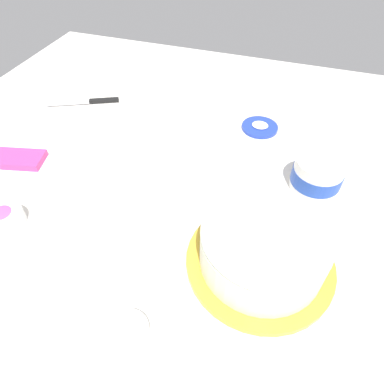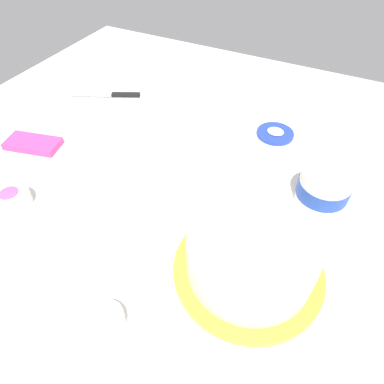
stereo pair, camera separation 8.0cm
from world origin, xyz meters
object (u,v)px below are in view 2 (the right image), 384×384
Objects in this scene: sprinkle_bowl_yellow at (103,323)px; frosted_cake at (251,256)px; candy_box_lower at (33,144)px; frosting_tub_lid at (275,133)px; paper_napkin at (112,198)px; spreading_knife at (112,95)px; sprinkle_bowl_green at (169,167)px; sprinkle_bowl_rainbow at (11,198)px; frosting_tub at (324,187)px.

frosted_cake is at bearing -130.14° from sprinkle_bowl_yellow.
candy_box_lower is at bearing -9.23° from frosted_cake.
frosting_tub_lid reaches higher than paper_napkin.
frosting_tub_lid is 0.72× the size of paper_napkin.
spreading_knife is at bearing 3.50° from frosting_tub_lid.
sprinkle_bowl_green reaches higher than spreading_knife.
paper_napkin is at bearing 63.20° from sprinkle_bowl_green.
spreading_knife is 0.49m from paper_napkin.
frosted_cake is at bearing -172.07° from sprinkle_bowl_rainbow.
spreading_knife is (0.65, -0.44, -0.05)m from frosted_cake.
frosted_cake is 0.37m from paper_napkin.
spreading_knife is at bearing -53.95° from paper_napkin.
sprinkle_bowl_yellow is at bearing 60.65° from frosting_tub.
frosted_cake reaches higher than sprinkle_bowl_green.
frosting_tub is at bearing 130.15° from frosting_tub_lid.
frosting_tub is at bearing -168.77° from sprinkle_bowl_green.
spreading_knife is (0.74, -0.17, -0.04)m from frosting_tub.
paper_napkin is at bearing -56.56° from sprinkle_bowl_yellow.
spreading_knife is at bearing -109.67° from candy_box_lower.
candy_box_lower is (0.04, 0.33, 0.00)m from spreading_knife.
frosted_cake reaches higher than sprinkle_bowl_rainbow.
candy_box_lower is 0.33m from paper_napkin.
frosted_cake is 1.36× the size of spreading_knife.
frosting_tub is 0.56m from sprinkle_bowl_yellow.
sprinkle_bowl_yellow is 0.40m from sprinkle_bowl_rainbow.
frosting_tub is 0.74m from sprinkle_bowl_rainbow.
candy_box_lower is at bearing 83.69° from spreading_knife.
sprinkle_bowl_rainbow is at bearing 49.26° from frosting_tub_lid.
frosting_tub_lid is 0.57m from spreading_knife.
paper_napkin is at bearing 26.29° from frosting_tub.
spreading_knife is 0.44m from sprinkle_bowl_green.
spreading_knife is 1.48× the size of paper_napkin.
frosting_tub_lid is at bearing -79.53° from frosted_cake.
frosted_cake is 0.79m from spreading_knife.
candy_box_lower reaches higher than paper_napkin.
frosting_tub is at bearing -119.35° from sprinkle_bowl_yellow.
frosted_cake reaches higher than frosting_tub.
frosted_cake is 0.29m from sprinkle_bowl_yellow.
candy_box_lower is at bearing -11.96° from paper_napkin.
spreading_knife is 0.33m from candy_box_lower.
paper_napkin is (0.28, 0.43, -0.00)m from frosting_tub_lid.
frosting_tub_lid is 0.71× the size of candy_box_lower.
frosted_cake is 2.78× the size of frosting_tub_lid.
spreading_knife is 2.54× the size of sprinkle_bowl_green.
sprinkle_bowl_green is at bearing -33.50° from frosted_cake.
spreading_knife is (0.56, 0.03, -0.00)m from frosting_tub_lid.
sprinkle_bowl_green is 0.58× the size of paper_napkin.
frosted_cake is at bearing 100.47° from frosting_tub_lid.
sprinkle_bowl_rainbow is at bearing 31.55° from paper_napkin.
sprinkle_bowl_yellow is 0.88× the size of sprinkle_bowl_green.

